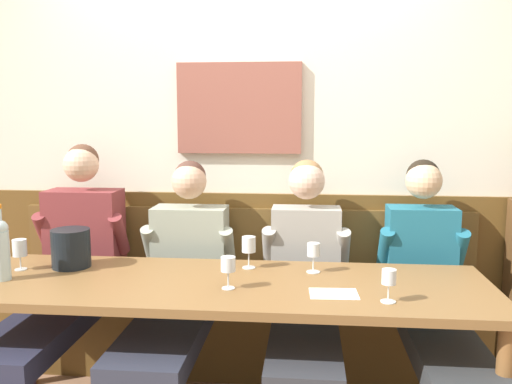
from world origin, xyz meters
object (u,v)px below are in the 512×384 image
wine_glass_left_end (389,279)px  wine_glass_center_front (228,266)px  wall_bench (242,321)px  person_right_seat (63,273)px  ice_bucket (71,248)px  person_left_seat (305,288)px  wine_glass_near_bucket (249,245)px  wine_bottle_clear_water (1,248)px  wine_glass_right_end (313,251)px  dining_table (225,297)px  person_center_right_seat (432,291)px  wine_glass_by_bottle (20,249)px  person_center_left_seat (178,285)px

wine_glass_left_end → wine_glass_center_front: wine_glass_center_front is taller
wall_bench → wine_glass_left_end: wall_bench is taller
person_right_seat → ice_bucket: bearing=-52.2°
person_left_seat → wine_glass_near_bucket: (-0.29, -0.07, 0.24)m
person_left_seat → ice_bucket: 1.22m
wine_bottle_clear_water → wine_glass_right_end: wine_bottle_clear_water is taller
dining_table → person_left_seat: (0.38, 0.30, -0.04)m
person_center_right_seat → wine_glass_right_end: person_center_right_seat is taller
wine_glass_right_end → person_right_seat: bearing=174.1°
wall_bench → dining_table: size_ratio=1.12×
wine_bottle_clear_water → wine_glass_by_bottle: bearing=91.7°
wine_glass_right_end → wine_glass_left_end: wine_glass_right_end is taller
person_right_seat → wine_glass_center_front: (0.98, -0.43, 0.19)m
wine_bottle_clear_water → wine_glass_near_bucket: (1.14, 0.31, -0.04)m
person_right_seat → ice_bucket: person_right_seat is taller
wine_glass_by_bottle → wine_glass_left_end: wine_glass_by_bottle is taller
wine_bottle_clear_water → wine_glass_near_bucket: size_ratio=2.22×
person_right_seat → person_center_right_seat: person_right_seat is taller
person_right_seat → wine_glass_right_end: (1.36, -0.14, 0.19)m
wall_bench → wine_bottle_clear_water: size_ratio=7.67×
wine_glass_left_end → ice_bucket: bearing=166.2°
wine_bottle_clear_water → wine_glass_by_bottle: wine_bottle_clear_water is taller
wine_bottle_clear_water → wine_glass_near_bucket: 1.18m
ice_bucket → wine_glass_left_end: size_ratio=1.41×
person_right_seat → wine_glass_left_end: person_right_seat is taller
person_center_left_seat → wine_glass_by_bottle: person_center_left_seat is taller
ice_bucket → wine_glass_by_bottle: bearing=-162.7°
person_center_left_seat → wine_glass_right_end: (0.72, -0.12, 0.23)m
wine_glass_near_bucket → wine_bottle_clear_water: bearing=-164.7°
person_left_seat → wine_bottle_clear_water: size_ratio=3.47×
wall_bench → ice_bucket: size_ratio=14.10×
person_center_right_seat → wine_glass_by_bottle: 2.10m
person_center_left_seat → wine_glass_center_front: 0.58m
person_left_seat → person_center_right_seat: person_center_right_seat is taller
wine_glass_left_end → wine_glass_center_front: bearing=170.9°
person_right_seat → wine_glass_center_front: bearing=-23.8°
person_center_right_seat → wine_bottle_clear_water: person_center_right_seat is taller
wall_bench → wine_glass_center_front: wall_bench is taller
person_center_right_seat → wine_glass_right_end: (-0.61, -0.12, 0.22)m
person_center_left_seat → wine_glass_near_bucket: 0.47m
person_right_seat → wine_glass_near_bucket: size_ratio=8.21×
wine_glass_near_bucket → wine_glass_left_end: 0.78m
person_center_left_seat → person_left_seat: person_left_seat is taller
wine_glass_by_bottle → dining_table: bearing=-5.0°
person_center_right_seat → wine_bottle_clear_water: 2.13m
dining_table → person_right_seat: 1.00m
wine_glass_near_bucket → wine_glass_by_bottle: size_ratio=1.05×
person_right_seat → wine_bottle_clear_water: 0.48m
person_right_seat → ice_bucket: size_ratio=6.80×
wine_bottle_clear_water → person_center_right_seat: bearing=10.5°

